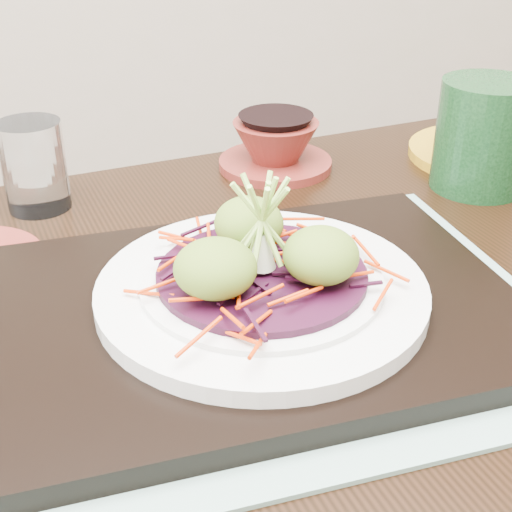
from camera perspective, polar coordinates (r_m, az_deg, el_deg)
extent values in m
cube|color=black|center=(0.66, 2.73, -4.82)|extent=(1.22, 0.92, 0.04)
cube|color=black|center=(1.32, 16.21, -4.86)|extent=(0.06, 0.06, 0.66)
cube|color=gray|center=(0.62, 0.45, -5.06)|extent=(0.51, 0.41, 0.00)
cube|color=black|center=(0.61, 0.45, -4.14)|extent=(0.45, 0.34, 0.02)
cylinder|color=silver|center=(0.60, 0.46, -2.78)|extent=(0.28, 0.28, 0.02)
cylinder|color=silver|center=(0.60, 0.46, -2.01)|extent=(0.20, 0.20, 0.01)
cylinder|color=black|center=(0.59, 0.46, -1.48)|extent=(0.18, 0.18, 0.01)
ellipsoid|color=#5B7122|center=(0.55, -3.24, -1.03)|extent=(0.07, 0.07, 0.05)
ellipsoid|color=#5B7122|center=(0.57, 5.23, 0.01)|extent=(0.07, 0.07, 0.05)
ellipsoid|color=#5B7122|center=(0.62, -0.56, 2.58)|extent=(0.07, 0.07, 0.05)
cylinder|color=white|center=(0.84, -17.34, 6.89)|extent=(0.10, 0.10, 0.10)
cylinder|color=#5E1C16|center=(0.93, 1.55, 7.42)|extent=(0.20, 0.20, 0.01)
cylinder|color=#AC7C13|center=(1.01, 18.14, 7.81)|extent=(0.27, 0.27, 0.01)
cylinder|color=#163F1B|center=(0.89, 17.71, 9.14)|extent=(0.12, 0.12, 0.13)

